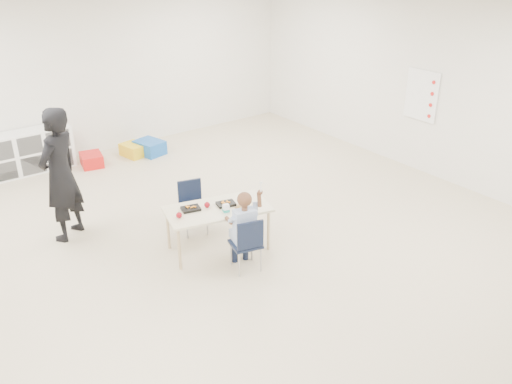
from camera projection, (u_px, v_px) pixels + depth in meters
room at (238, 153)px, 5.94m from camera, size 9.00×9.02×2.80m
table at (218, 228)px, 6.67m from camera, size 1.37×0.91×0.57m
chair_near at (246, 243)px, 6.26m from camera, size 0.40×0.38×0.69m
chair_far at (194, 208)px, 7.04m from camera, size 0.40×0.38×0.69m
child at (245, 228)px, 6.17m from camera, size 0.56×0.56×1.09m
lunch_tray_near at (226, 204)px, 6.61m from camera, size 0.25×0.21×0.03m
lunch_tray_far at (191, 209)px, 6.50m from camera, size 0.25×0.21×0.03m
milk_carton at (226, 208)px, 6.43m from camera, size 0.08×0.08×0.10m
bread_roll at (241, 206)px, 6.52m from camera, size 0.09×0.09×0.07m
apple_near at (207, 205)px, 6.54m from camera, size 0.07×0.07×0.07m
apple_far at (179, 215)px, 6.30m from camera, size 0.07×0.07×0.07m
cubby_shelf at (28, 152)px, 8.83m from camera, size 1.40×0.40×0.70m
rules_poster at (422, 95)px, 8.59m from camera, size 0.02×0.60×0.80m
adult at (60, 175)px, 6.72m from camera, size 0.75×0.70×1.73m
bin_red at (92, 160)px, 9.17m from camera, size 0.42×0.49×0.21m
bin_yellow at (134, 150)px, 9.58m from camera, size 0.42×0.50×0.22m
bin_blue at (150, 147)px, 9.66m from camera, size 0.50×0.58×0.24m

